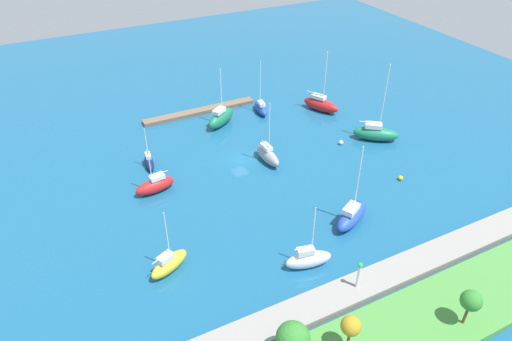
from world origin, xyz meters
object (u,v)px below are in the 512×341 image
object	(u,v)px
sailboat_blue_center_basin	(261,108)
sailboat_yellow_near_pier	(169,264)
mooring_buoy_yellow	(401,178)
sailboat_navy_lone_north	(149,162)
park_tree_midwest	(351,326)
harbor_beacon	(359,273)
mooring_buoy_white	(341,142)
park_tree_east	(293,338)
sailboat_green_by_breakwater	(221,118)
sailboat_green_off_beacon	(376,133)
sailboat_white_outer_mooring	(308,259)
pier_dock	(200,111)
sailboat_gray_mid_basin	(268,155)
sailboat_blue_inner_mooring	(352,215)
sailboat_red_west_end	(155,185)
park_tree_mideast	(471,301)
sailboat_red_east_end	(321,104)

from	to	relation	value
sailboat_blue_center_basin	sailboat_yellow_near_pier	bearing A→B (deg)	146.32
mooring_buoy_yellow	sailboat_navy_lone_north	bearing A→B (deg)	-32.06
park_tree_midwest	mooring_buoy_yellow	distance (m)	33.59
harbor_beacon	mooring_buoy_white	world-z (taller)	harbor_beacon
park_tree_east	sailboat_green_by_breakwater	world-z (taller)	sailboat_green_by_breakwater
sailboat_green_off_beacon	sailboat_white_outer_mooring	bearing A→B (deg)	-104.57
pier_dock	park_tree_east	xyz separation A→B (m)	(11.47, 55.42, 3.75)
sailboat_yellow_near_pier	sailboat_blue_center_basin	distance (m)	43.72
sailboat_green_by_breakwater	sailboat_gray_mid_basin	bearing A→B (deg)	-115.70
sailboat_blue_inner_mooring	sailboat_gray_mid_basin	bearing A→B (deg)	71.64
sailboat_blue_inner_mooring	sailboat_green_off_beacon	size ratio (longest dim) A/B	0.86
sailboat_blue_inner_mooring	sailboat_gray_mid_basin	xyz separation A→B (m)	(3.07, -18.93, -0.09)
park_tree_east	sailboat_white_outer_mooring	bearing A→B (deg)	-129.01
park_tree_midwest	sailboat_green_off_beacon	size ratio (longest dim) A/B	0.31
pier_dock	harbor_beacon	world-z (taller)	harbor_beacon
sailboat_yellow_near_pier	sailboat_green_off_beacon	xyz separation A→B (m)	(-42.76, -13.88, 0.17)
harbor_beacon	sailboat_gray_mid_basin	size ratio (longest dim) A/B	0.34
sailboat_red_west_end	mooring_buoy_white	world-z (taller)	sailboat_red_west_end
harbor_beacon	sailboat_green_off_beacon	xyz separation A→B (m)	(-24.48, -27.04, -1.94)
park_tree_east	sailboat_white_outer_mooring	world-z (taller)	sailboat_white_outer_mooring
park_tree_mideast	sailboat_red_west_end	bearing A→B (deg)	-59.89
sailboat_green_by_breakwater	sailboat_navy_lone_north	world-z (taller)	sailboat_green_by_breakwater
sailboat_blue_inner_mooring	sailboat_blue_center_basin	bearing A→B (deg)	56.01
sailboat_white_outer_mooring	mooring_buoy_white	size ratio (longest dim) A/B	11.62
sailboat_green_by_breakwater	sailboat_red_west_end	bearing A→B (deg)	-172.19
park_tree_mideast	sailboat_red_east_end	bearing A→B (deg)	-106.42
harbor_beacon	sailboat_yellow_near_pier	size ratio (longest dim) A/B	0.41
sailboat_gray_mid_basin	sailboat_navy_lone_north	bearing A→B (deg)	-114.76
park_tree_east	sailboat_blue_center_basin	size ratio (longest dim) A/B	0.46
park_tree_east	mooring_buoy_yellow	distance (m)	37.34
harbor_beacon	park_tree_east	world-z (taller)	park_tree_east
harbor_beacon	sailboat_gray_mid_basin	xyz separation A→B (m)	(-3.94, -29.40, -2.06)
sailboat_white_outer_mooring	sailboat_yellow_near_pier	bearing A→B (deg)	167.67
sailboat_yellow_near_pier	mooring_buoy_yellow	bearing A→B (deg)	-22.34
sailboat_white_outer_mooring	sailboat_red_west_end	bearing A→B (deg)	129.86
pier_dock	sailboat_white_outer_mooring	xyz separation A→B (m)	(2.91, 44.85, 0.95)
sailboat_green_by_breakwater	sailboat_blue_center_basin	xyz separation A→B (m)	(-8.97, -1.18, -0.50)
sailboat_blue_center_basin	mooring_buoy_white	xyz separation A→B (m)	(-7.11, 17.21, -0.65)
sailboat_navy_lone_north	mooring_buoy_white	bearing A→B (deg)	82.58
park_tree_east	sailboat_navy_lone_north	xyz separation A→B (m)	(2.76, -41.21, -3.17)
park_tree_east	park_tree_midwest	bearing A→B (deg)	165.78
pier_dock	sailboat_yellow_near_pier	size ratio (longest dim) A/B	2.53
park_tree_midwest	sailboat_blue_center_basin	distance (m)	54.25
sailboat_blue_inner_mooring	sailboat_green_off_beacon	bearing A→B (deg)	15.92
sailboat_blue_inner_mooring	mooring_buoy_yellow	world-z (taller)	sailboat_blue_inner_mooring
sailboat_navy_lone_north	sailboat_blue_inner_mooring	bearing A→B (deg)	45.82
mooring_buoy_white	park_tree_midwest	bearing A→B (deg)	55.43
park_tree_east	sailboat_green_by_breakwater	xyz separation A→B (m)	(-13.31, -48.93, -2.55)
sailboat_red_east_end	park_tree_midwest	bearing A→B (deg)	-57.63
sailboat_yellow_near_pier	mooring_buoy_white	world-z (taller)	sailboat_yellow_near_pier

